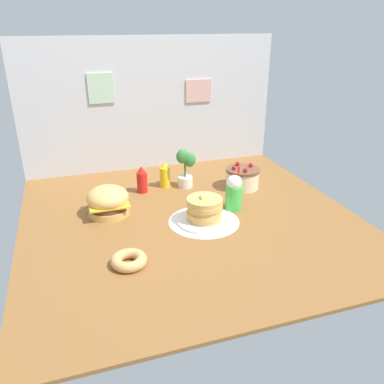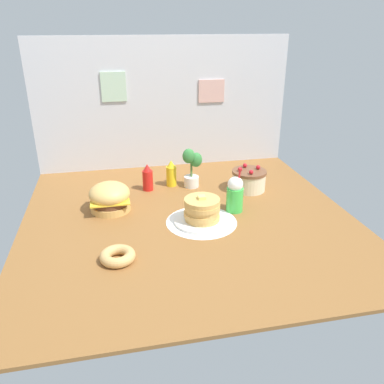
{
  "view_description": "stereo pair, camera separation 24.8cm",
  "coord_description": "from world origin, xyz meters",
  "px_view_note": "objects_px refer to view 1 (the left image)",
  "views": [
    {
      "loc": [
        -0.67,
        -2.08,
        1.14
      ],
      "look_at": [
        0.04,
        0.08,
        0.14
      ],
      "focal_mm": 36.61,
      "sensor_mm": 36.0,
      "label": 1
    },
    {
      "loc": [
        -0.43,
        -2.15,
        1.14
      ],
      "look_at": [
        0.04,
        0.08,
        0.14
      ],
      "focal_mm": 36.61,
      "sensor_mm": 36.0,
      "label": 2
    }
  ],
  "objects_px": {
    "layer_cake": "(242,178)",
    "cream_soda_cup": "(234,192)",
    "pancake_stack": "(204,211)",
    "potted_plant": "(185,166)",
    "burger": "(108,201)",
    "donut_pink_glaze": "(129,260)",
    "ketchup_bottle": "(142,180)",
    "mustard_bottle": "(165,175)"
  },
  "relations": [
    {
      "from": "burger",
      "to": "donut_pink_glaze",
      "type": "relative_size",
      "value": 1.43
    },
    {
      "from": "layer_cake",
      "to": "donut_pink_glaze",
      "type": "relative_size",
      "value": 1.34
    },
    {
      "from": "burger",
      "to": "ketchup_bottle",
      "type": "xyz_separation_m",
      "value": [
        0.27,
        0.28,
        0.0
      ]
    },
    {
      "from": "donut_pink_glaze",
      "to": "layer_cake",
      "type": "bearing_deg",
      "value": 37.41
    },
    {
      "from": "donut_pink_glaze",
      "to": "pancake_stack",
      "type": "bearing_deg",
      "value": 31.62
    },
    {
      "from": "burger",
      "to": "ketchup_bottle",
      "type": "height_order",
      "value": "ketchup_bottle"
    },
    {
      "from": "layer_cake",
      "to": "cream_soda_cup",
      "type": "relative_size",
      "value": 0.83
    },
    {
      "from": "pancake_stack",
      "to": "cream_soda_cup",
      "type": "xyz_separation_m",
      "value": [
        0.24,
        0.11,
        0.04
      ]
    },
    {
      "from": "mustard_bottle",
      "to": "cream_soda_cup",
      "type": "height_order",
      "value": "cream_soda_cup"
    },
    {
      "from": "cream_soda_cup",
      "to": "donut_pink_glaze",
      "type": "bearing_deg",
      "value": -150.44
    },
    {
      "from": "pancake_stack",
      "to": "mustard_bottle",
      "type": "height_order",
      "value": "mustard_bottle"
    },
    {
      "from": "pancake_stack",
      "to": "potted_plant",
      "type": "xyz_separation_m",
      "value": [
        0.05,
        0.57,
        0.09
      ]
    },
    {
      "from": "pancake_stack",
      "to": "potted_plant",
      "type": "bearing_deg",
      "value": 84.67
    },
    {
      "from": "ketchup_bottle",
      "to": "potted_plant",
      "type": "relative_size",
      "value": 0.66
    },
    {
      "from": "cream_soda_cup",
      "to": "burger",
      "type": "bearing_deg",
      "value": 167.36
    },
    {
      "from": "ketchup_bottle",
      "to": "cream_soda_cup",
      "type": "distance_m",
      "value": 0.69
    },
    {
      "from": "layer_cake",
      "to": "cream_soda_cup",
      "type": "xyz_separation_m",
      "value": [
        -0.21,
        -0.31,
        0.04
      ]
    },
    {
      "from": "mustard_bottle",
      "to": "cream_soda_cup",
      "type": "relative_size",
      "value": 0.67
    },
    {
      "from": "mustard_bottle",
      "to": "donut_pink_glaze",
      "type": "height_order",
      "value": "mustard_bottle"
    },
    {
      "from": "burger",
      "to": "mustard_bottle",
      "type": "relative_size",
      "value": 1.33
    },
    {
      "from": "ketchup_bottle",
      "to": "potted_plant",
      "type": "bearing_deg",
      "value": -0.43
    },
    {
      "from": "pancake_stack",
      "to": "layer_cake",
      "type": "relative_size",
      "value": 1.36
    },
    {
      "from": "pancake_stack",
      "to": "potted_plant",
      "type": "height_order",
      "value": "potted_plant"
    },
    {
      "from": "donut_pink_glaze",
      "to": "potted_plant",
      "type": "xyz_separation_m",
      "value": [
        0.57,
        0.89,
        0.13
      ]
    },
    {
      "from": "layer_cake",
      "to": "ketchup_bottle",
      "type": "xyz_separation_m",
      "value": [
        -0.72,
        0.15,
        0.02
      ]
    },
    {
      "from": "ketchup_bottle",
      "to": "cream_soda_cup",
      "type": "bearing_deg",
      "value": -41.77
    },
    {
      "from": "layer_cake",
      "to": "potted_plant",
      "type": "height_order",
      "value": "potted_plant"
    },
    {
      "from": "ketchup_bottle",
      "to": "potted_plant",
      "type": "height_order",
      "value": "potted_plant"
    },
    {
      "from": "layer_cake",
      "to": "cream_soda_cup",
      "type": "bearing_deg",
      "value": -123.68
    },
    {
      "from": "pancake_stack",
      "to": "potted_plant",
      "type": "relative_size",
      "value": 1.11
    },
    {
      "from": "pancake_stack",
      "to": "ketchup_bottle",
      "type": "xyz_separation_m",
      "value": [
        -0.27,
        0.57,
        0.02
      ]
    },
    {
      "from": "ketchup_bottle",
      "to": "mustard_bottle",
      "type": "xyz_separation_m",
      "value": [
        0.18,
        0.05,
        0.0
      ]
    },
    {
      "from": "pancake_stack",
      "to": "cream_soda_cup",
      "type": "relative_size",
      "value": 1.13
    },
    {
      "from": "ketchup_bottle",
      "to": "potted_plant",
      "type": "distance_m",
      "value": 0.33
    },
    {
      "from": "mustard_bottle",
      "to": "pancake_stack",
      "type": "bearing_deg",
      "value": -81.8
    },
    {
      "from": "pancake_stack",
      "to": "donut_pink_glaze",
      "type": "distance_m",
      "value": 0.61
    },
    {
      "from": "layer_cake",
      "to": "potted_plant",
      "type": "bearing_deg",
      "value": 159.54
    },
    {
      "from": "burger",
      "to": "donut_pink_glaze",
      "type": "xyz_separation_m",
      "value": [
        0.02,
        -0.61,
        -0.06
      ]
    },
    {
      "from": "burger",
      "to": "mustard_bottle",
      "type": "bearing_deg",
      "value": 35.79
    },
    {
      "from": "burger",
      "to": "cream_soda_cup",
      "type": "relative_size",
      "value": 0.88
    },
    {
      "from": "pancake_stack",
      "to": "burger",
      "type": "bearing_deg",
      "value": 151.97
    },
    {
      "from": "ketchup_bottle",
      "to": "mustard_bottle",
      "type": "distance_m",
      "value": 0.19
    }
  ]
}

